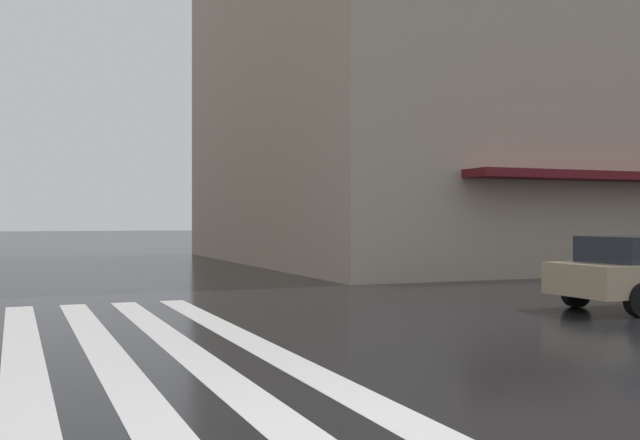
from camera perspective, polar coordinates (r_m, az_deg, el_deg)
name	(u,v)px	position (r m, az deg, el deg)	size (l,w,h in m)	color
ground_plane	(373,429)	(6.52, 4.03, -15.39)	(220.00, 220.00, 0.00)	black
zebra_crossing	(68,362)	(9.82, -18.39, -10.11)	(13.00, 5.50, 0.01)	silver
haussmann_block_corner	(498,23)	(34.91, 13.18, 14.18)	(20.25, 22.62, 20.94)	tan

